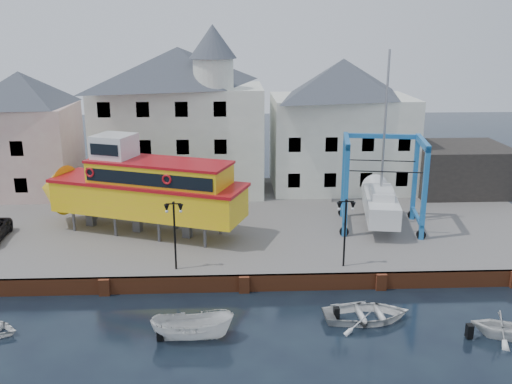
{
  "coord_description": "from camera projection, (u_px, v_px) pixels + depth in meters",
  "views": [
    {
      "loc": [
        -0.65,
        -30.14,
        14.85
      ],
      "look_at": [
        1.0,
        7.0,
        4.0
      ],
      "focal_mm": 40.0,
      "sensor_mm": 36.0,
      "label": 1
    }
  ],
  "objects": [
    {
      "name": "tour_boat",
      "position": [
        136.0,
        187.0,
        39.12
      ],
      "size": [
        15.84,
        9.03,
        6.77
      ],
      "rotation": [
        0.0,
        0.0,
        -0.37
      ],
      "color": "#59595E",
      "rests_on": "hardstanding"
    },
    {
      "name": "hardstanding",
      "position": [
        241.0,
        221.0,
        43.5
      ],
      "size": [
        44.0,
        22.0,
        1.0
      ],
      "primitive_type": "cube",
      "color": "#635D59",
      "rests_on": "ground"
    },
    {
      "name": "quay_wall",
      "position": [
        244.0,
        283.0,
        33.05
      ],
      "size": [
        44.0,
        0.47,
        1.0
      ],
      "color": "brown",
      "rests_on": "ground"
    },
    {
      "name": "building_white_main",
      "position": [
        181.0,
        118.0,
        48.46
      ],
      "size": [
        14.0,
        8.3,
        14.0
      ],
      "color": "silver",
      "rests_on": "hardstanding"
    },
    {
      "name": "lamp_post_left",
      "position": [
        174.0,
        218.0,
        32.9
      ],
      "size": [
        1.12,
        0.32,
        4.2
      ],
      "color": "black",
      "rests_on": "hardstanding"
    },
    {
      "name": "ground",
      "position": [
        244.0,
        292.0,
        33.09
      ],
      "size": [
        140.0,
        140.0,
        0.0
      ],
      "primitive_type": "plane",
      "color": "black",
      "rests_on": "ground"
    },
    {
      "name": "motorboat_c",
      "position": [
        500.0,
        338.0,
        28.25
      ],
      "size": [
        3.58,
        3.35,
        1.51
      ],
      "primitive_type": "imported",
      "rotation": [
        0.0,
        0.0,
        1.2
      ],
      "color": "white",
      "rests_on": "ground"
    },
    {
      "name": "motorboat_a",
      "position": [
        193.0,
        340.0,
        28.05
      ],
      "size": [
        4.09,
        1.56,
        1.58
      ],
      "primitive_type": "imported",
      "rotation": [
        0.0,
        0.0,
        1.58
      ],
      "color": "white",
      "rests_on": "ground"
    },
    {
      "name": "lamp_post_right",
      "position": [
        346.0,
        216.0,
        33.33
      ],
      "size": [
        1.12,
        0.32,
        4.2
      ],
      "color": "black",
      "rests_on": "hardstanding"
    },
    {
      "name": "building_white_right",
      "position": [
        341.0,
        124.0,
        49.84
      ],
      "size": [
        12.0,
        8.0,
        11.2
      ],
      "color": "silver",
      "rests_on": "hardstanding"
    },
    {
      "name": "motorboat_b",
      "position": [
        366.0,
        320.0,
        29.96
      ],
      "size": [
        4.71,
        3.47,
        0.95
      ],
      "primitive_type": "imported",
      "rotation": [
        0.0,
        0.0,
        1.62
      ],
      "color": "white",
      "rests_on": "ground"
    },
    {
      "name": "travel_lift",
      "position": [
        380.0,
        196.0,
        40.96
      ],
      "size": [
        6.42,
        8.42,
        12.38
      ],
      "rotation": [
        0.0,
        0.0,
        -0.16
      ],
      "color": "#1656A5",
      "rests_on": "hardstanding"
    },
    {
      "name": "shed_dark",
      "position": [
        458.0,
        168.0,
        49.36
      ],
      "size": [
        8.0,
        7.0,
        4.0
      ],
      "primitive_type": "cube",
      "color": "black",
      "rests_on": "hardstanding"
    },
    {
      "name": "building_pink",
      "position": [
        25.0,
        134.0,
        47.86
      ],
      "size": [
        8.0,
        7.0,
        10.3
      ],
      "color": "#CB9B95",
      "rests_on": "hardstanding"
    }
  ]
}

